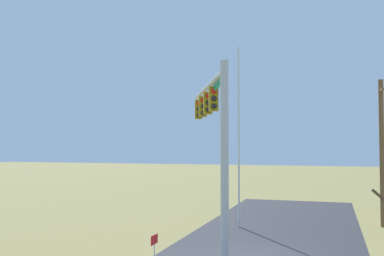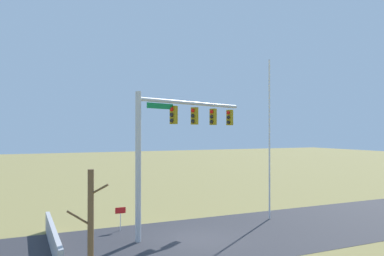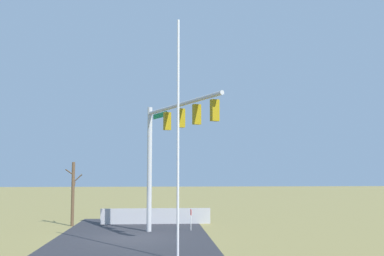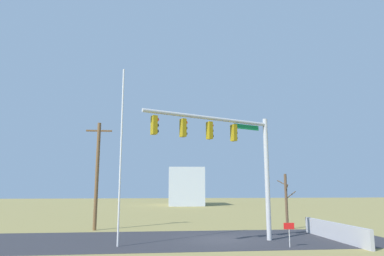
% 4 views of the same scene
% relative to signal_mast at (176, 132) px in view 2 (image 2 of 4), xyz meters
% --- Properties ---
extents(ground_plane, '(160.00, 160.00, 0.00)m').
position_rel_signal_mast_xyz_m(ground_plane, '(-0.32, 1.83, -5.24)').
color(ground_plane, olive).
extents(road_surface, '(28.00, 8.00, 0.01)m').
position_rel_signal_mast_xyz_m(road_surface, '(-4.32, 1.83, -5.24)').
color(road_surface, '#2D2D33').
rests_on(road_surface, ground_plane).
extents(sidewalk_corner, '(6.00, 6.00, 0.01)m').
position_rel_signal_mast_xyz_m(sidewalk_corner, '(3.39, 1.05, -5.24)').
color(sidewalk_corner, '#B7B5AD').
rests_on(sidewalk_corner, ground_plane).
extents(retaining_fence, '(0.20, 7.18, 1.01)m').
position_rel_signal_mast_xyz_m(retaining_fence, '(6.18, 0.68, -4.74)').
color(retaining_fence, '#A8A8AD').
rests_on(retaining_fence, ground_plane).
extents(signal_mast, '(7.54, 3.47, 7.17)m').
position_rel_signal_mast_xyz_m(signal_mast, '(0.00, 0.00, 0.00)').
color(signal_mast, '#B2B5BA').
rests_on(signal_mast, ground_plane).
extents(flagpole, '(0.10, 0.10, 9.59)m').
position_rel_signal_mast_xyz_m(flagpole, '(-6.14, -0.24, -0.45)').
color(flagpole, silver).
rests_on(flagpole, ground_plane).
extents(bare_tree, '(1.27, 1.02, 4.03)m').
position_rel_signal_mast_xyz_m(bare_tree, '(5.44, 5.94, -3.17)').
color(bare_tree, brown).
rests_on(bare_tree, ground_plane).
extents(open_sign, '(0.56, 0.04, 1.22)m').
position_rel_signal_mast_xyz_m(open_sign, '(2.65, -1.37, -4.34)').
color(open_sign, silver).
rests_on(open_sign, ground_plane).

